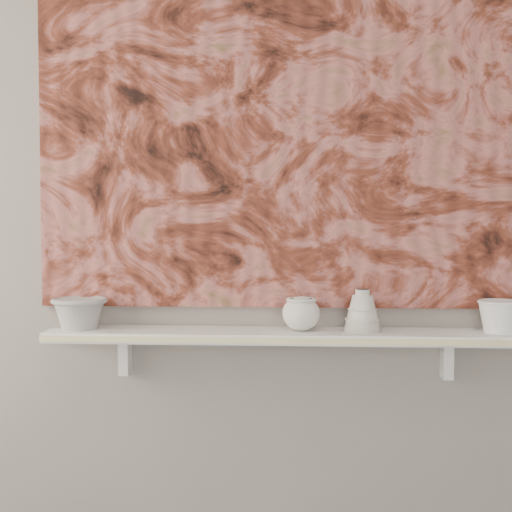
# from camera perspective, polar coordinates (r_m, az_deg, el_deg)

# --- Properties ---
(wall_back) EXTENTS (3.60, 0.00, 3.60)m
(wall_back) POSITION_cam_1_polar(r_m,az_deg,el_deg) (2.18, 2.28, 5.36)
(wall_back) COLOR gray
(wall_back) RESTS_ON floor
(shelf) EXTENTS (1.40, 0.18, 0.03)m
(shelf) POSITION_cam_1_polar(r_m,az_deg,el_deg) (2.11, 2.21, -6.39)
(shelf) COLOR white
(shelf) RESTS_ON wall_back
(shelf_stripe) EXTENTS (1.40, 0.01, 0.02)m
(shelf_stripe) POSITION_cam_1_polar(r_m,az_deg,el_deg) (2.02, 2.16, -6.81)
(shelf_stripe) COLOR beige
(shelf_stripe) RESTS_ON shelf
(bracket_left) EXTENTS (0.03, 0.06, 0.12)m
(bracket_left) POSITION_cam_1_polar(r_m,az_deg,el_deg) (2.25, -10.43, -7.78)
(bracket_left) COLOR white
(bracket_left) RESTS_ON wall_back
(bracket_right) EXTENTS (0.03, 0.06, 0.12)m
(bracket_right) POSITION_cam_1_polar(r_m,az_deg,el_deg) (2.24, 15.02, -7.92)
(bracket_right) COLOR white
(bracket_right) RESTS_ON wall_back
(painting) EXTENTS (1.50, 0.02, 1.10)m
(painting) POSITION_cam_1_polar(r_m,az_deg,el_deg) (2.19, 2.29, 10.36)
(painting) COLOR maroon
(painting) RESTS_ON wall_back
(house_motif) EXTENTS (0.09, 0.00, 0.08)m
(house_motif) POSITION_cam_1_polar(r_m,az_deg,el_deg) (2.19, 14.11, 2.19)
(house_motif) COLOR black
(house_motif) RESTS_ON painting
(bowl_grey) EXTENTS (0.18, 0.18, 0.10)m
(bowl_grey) POSITION_cam_1_polar(r_m,az_deg,el_deg) (2.20, -13.94, -4.44)
(bowl_grey) COLOR #979795
(bowl_grey) RESTS_ON shelf
(cup_cream) EXTENTS (0.14, 0.14, 0.10)m
(cup_cream) POSITION_cam_1_polar(r_m,az_deg,el_deg) (2.10, 3.63, -4.62)
(cup_cream) COLOR beige
(cup_cream) RESTS_ON shelf
(bell_vessel) EXTENTS (0.12, 0.12, 0.12)m
(bell_vessel) POSITION_cam_1_polar(r_m,az_deg,el_deg) (2.11, 8.51, -4.32)
(bell_vessel) COLOR beige
(bell_vessel) RESTS_ON shelf
(bowl_white) EXTENTS (0.16, 0.16, 0.10)m
(bowl_white) POSITION_cam_1_polar(r_m,az_deg,el_deg) (2.18, 18.99, -4.58)
(bowl_white) COLOR silver
(bowl_white) RESTS_ON shelf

